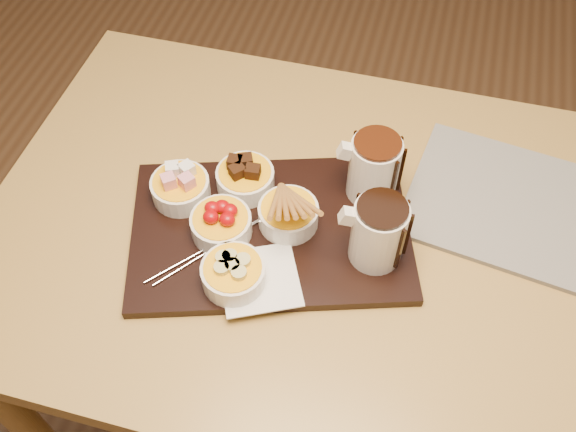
% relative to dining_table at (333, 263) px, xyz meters
% --- Properties ---
extents(ground, '(5.00, 5.00, 0.00)m').
position_rel_dining_table_xyz_m(ground, '(0.00, 0.00, -0.65)').
color(ground, '#56361D').
rests_on(ground, ground).
extents(dining_table, '(1.20, 0.80, 0.75)m').
position_rel_dining_table_xyz_m(dining_table, '(0.00, 0.00, 0.00)').
color(dining_table, '#A7833E').
rests_on(dining_table, ground).
extents(serving_board, '(0.53, 0.43, 0.02)m').
position_rel_dining_table_xyz_m(serving_board, '(-0.10, -0.03, 0.11)').
color(serving_board, black).
rests_on(serving_board, dining_table).
extents(napkin, '(0.16, 0.16, 0.00)m').
position_rel_dining_table_xyz_m(napkin, '(-0.09, -0.14, 0.12)').
color(napkin, white).
rests_on(napkin, serving_board).
extents(bowl_marshmallows, '(0.10, 0.10, 0.04)m').
position_rel_dining_table_xyz_m(bowl_marshmallows, '(-0.27, -0.01, 0.14)').
color(bowl_marshmallows, white).
rests_on(bowl_marshmallows, serving_board).
extents(bowl_cake, '(0.10, 0.10, 0.04)m').
position_rel_dining_table_xyz_m(bowl_cake, '(-0.17, 0.04, 0.14)').
color(bowl_cake, white).
rests_on(bowl_cake, serving_board).
extents(bowl_strawberries, '(0.10, 0.10, 0.04)m').
position_rel_dining_table_xyz_m(bowl_strawberries, '(-0.18, -0.06, 0.14)').
color(bowl_strawberries, white).
rests_on(bowl_strawberries, serving_board).
extents(bowl_biscotti, '(0.10, 0.10, 0.04)m').
position_rel_dining_table_xyz_m(bowl_biscotti, '(-0.08, -0.02, 0.14)').
color(bowl_biscotti, white).
rests_on(bowl_biscotti, serving_board).
extents(bowl_bananas, '(0.10, 0.10, 0.04)m').
position_rel_dining_table_xyz_m(bowl_bananas, '(-0.13, -0.15, 0.14)').
color(bowl_bananas, white).
rests_on(bowl_bananas, serving_board).
extents(pitcher_dark_chocolate, '(0.11, 0.11, 0.12)m').
position_rel_dining_table_xyz_m(pitcher_dark_chocolate, '(0.07, -0.04, 0.17)').
color(pitcher_dark_chocolate, silver).
rests_on(pitcher_dark_chocolate, serving_board).
extents(pitcher_milk_chocolate, '(0.11, 0.11, 0.12)m').
position_rel_dining_table_xyz_m(pitcher_milk_chocolate, '(0.04, 0.09, 0.17)').
color(pitcher_milk_chocolate, silver).
rests_on(pitcher_milk_chocolate, serving_board).
extents(fondue_skewers, '(0.22, 0.19, 0.01)m').
position_rel_dining_table_xyz_m(fondue_skewers, '(-0.18, -0.09, 0.12)').
color(fondue_skewers, silver).
rests_on(fondue_skewers, serving_board).
extents(newspaper, '(0.38, 0.32, 0.01)m').
position_rel_dining_table_xyz_m(newspaper, '(0.28, 0.13, 0.10)').
color(newspaper, beige).
rests_on(newspaper, dining_table).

